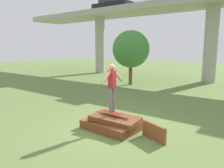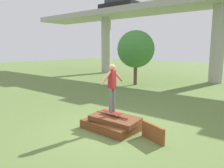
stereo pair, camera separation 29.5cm
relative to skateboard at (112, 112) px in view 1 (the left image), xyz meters
name	(u,v)px [view 1 (the left image)]	position (x,y,z in m)	size (l,w,h in m)	color
ground_plane	(111,129)	(0.00, -0.03, -0.61)	(80.00, 80.00, 0.00)	olive
scrap_pile	(113,123)	(0.04, -0.02, -0.39)	(2.02, 1.38, 0.53)	brown
scrap_plank_loose	(154,132)	(1.66, 0.00, -0.34)	(0.96, 0.44, 0.53)	brown
skateboard	(112,112)	(0.00, 0.00, 0.00)	(0.82, 0.20, 0.09)	maroon
skater	(112,84)	(0.00, 0.00, 1.02)	(0.22, 1.21, 1.71)	slate
highway_overpass	(213,9)	(0.00, 13.74, 5.45)	(44.00, 4.21, 6.95)	#A8A59E
car_on_overpass_right	(112,5)	(-10.18, 13.49, 6.85)	(4.40, 1.79, 1.24)	black
tree_behind_left	(131,49)	(-4.64, 8.61, 2.19)	(2.90, 2.90, 4.25)	brown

